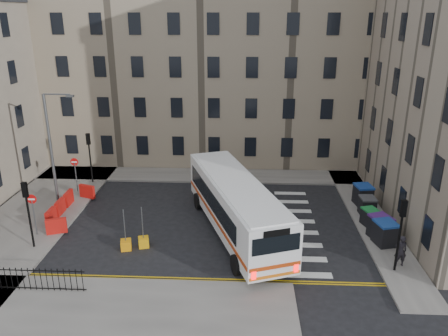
# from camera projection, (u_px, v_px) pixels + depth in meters

# --- Properties ---
(ground) EXTENTS (120.00, 120.00, 0.00)m
(ground) POSITION_uv_depth(u_px,v_px,m) (237.00, 223.00, 29.18)
(ground) COLOR black
(ground) RESTS_ON ground
(pavement_north) EXTENTS (36.00, 3.20, 0.15)m
(pavement_north) POSITION_uv_depth(u_px,v_px,m) (170.00, 175.00, 37.52)
(pavement_north) COLOR slate
(pavement_north) RESTS_ON ground
(pavement_east) EXTENTS (2.40, 26.00, 0.15)m
(pavement_east) POSITION_uv_depth(u_px,v_px,m) (359.00, 200.00, 32.51)
(pavement_east) COLOR slate
(pavement_east) RESTS_ON ground
(pavement_west) EXTENTS (6.00, 22.00, 0.15)m
(pavement_west) POSITION_uv_depth(u_px,v_px,m) (39.00, 211.00, 30.73)
(pavement_west) COLOR slate
(pavement_west) RESTS_ON ground
(pavement_sw) EXTENTS (20.00, 6.00, 0.15)m
(pavement_sw) POSITION_uv_depth(u_px,v_px,m) (81.00, 316.00, 20.07)
(pavement_sw) COLOR slate
(pavement_sw) RESTS_ON ground
(terrace_north) EXTENTS (38.30, 10.80, 17.20)m
(terrace_north) POSITION_uv_depth(u_px,v_px,m) (167.00, 64.00, 41.17)
(terrace_north) COLOR gray
(terrace_north) RESTS_ON ground
(traffic_light_east) EXTENTS (0.28, 0.22, 4.10)m
(traffic_light_east) POSITION_uv_depth(u_px,v_px,m) (401.00, 225.00, 22.65)
(traffic_light_east) COLOR black
(traffic_light_east) RESTS_ON pavement_east
(traffic_light_nw) EXTENTS (0.28, 0.22, 4.10)m
(traffic_light_nw) POSITION_uv_depth(u_px,v_px,m) (89.00, 150.00, 34.87)
(traffic_light_nw) COLOR black
(traffic_light_nw) RESTS_ON pavement_west
(traffic_light_sw) EXTENTS (0.28, 0.22, 4.10)m
(traffic_light_sw) POSITION_uv_depth(u_px,v_px,m) (27.00, 205.00, 25.00)
(traffic_light_sw) COLOR black
(traffic_light_sw) RESTS_ON pavement_west
(streetlamp) EXTENTS (0.50, 0.22, 8.14)m
(streetlamp) POSITION_uv_depth(u_px,v_px,m) (51.00, 149.00, 30.19)
(streetlamp) COLOR #595B5E
(streetlamp) RESTS_ON pavement_west
(no_entry_north) EXTENTS (0.60, 0.08, 3.00)m
(no_entry_north) POSITION_uv_depth(u_px,v_px,m) (75.00, 168.00, 33.28)
(no_entry_north) COLOR #595B5E
(no_entry_north) RESTS_ON pavement_west
(no_entry_south) EXTENTS (0.60, 0.08, 3.00)m
(no_entry_south) POSITION_uv_depth(u_px,v_px,m) (33.00, 206.00, 26.70)
(no_entry_south) COLOR #595B5E
(no_entry_south) RESTS_ON pavement_west
(roadworks_barriers) EXTENTS (1.66, 6.26, 1.00)m
(roadworks_barriers) POSITION_uv_depth(u_px,v_px,m) (65.00, 207.00, 29.97)
(roadworks_barriers) COLOR red
(roadworks_barriers) RESTS_ON pavement_west
(iron_railings) EXTENTS (7.80, 0.04, 1.20)m
(iron_railings) POSITION_uv_depth(u_px,v_px,m) (9.00, 279.00, 21.73)
(iron_railings) COLOR black
(iron_railings) RESTS_ON pavement_sw
(bus) EXTENTS (6.94, 12.86, 3.44)m
(bus) POSITION_uv_depth(u_px,v_px,m) (236.00, 204.00, 27.20)
(bus) COLOR white
(bus) RESTS_ON ground
(wheelie_bin_a) EXTENTS (1.42, 1.55, 1.44)m
(wheelie_bin_a) POSITION_uv_depth(u_px,v_px,m) (385.00, 233.00, 25.98)
(wheelie_bin_a) COLOR black
(wheelie_bin_a) RESTS_ON pavement_east
(wheelie_bin_b) EXTENTS (1.51, 1.61, 1.44)m
(wheelie_bin_b) POSITION_uv_depth(u_px,v_px,m) (380.00, 227.00, 26.69)
(wheelie_bin_b) COLOR black
(wheelie_bin_b) RESTS_ON pavement_east
(wheelie_bin_c) EXTENTS (1.15, 1.23, 1.12)m
(wheelie_bin_c) POSITION_uv_depth(u_px,v_px,m) (370.00, 217.00, 28.40)
(wheelie_bin_c) COLOR black
(wheelie_bin_c) RESTS_ON pavement_east
(wheelie_bin_d) EXTENTS (1.06, 1.20, 1.27)m
(wheelie_bin_d) POSITION_uv_depth(u_px,v_px,m) (367.00, 206.00, 29.82)
(wheelie_bin_d) COLOR black
(wheelie_bin_d) RESTS_ON pavement_east
(wheelie_bin_e) EXTENTS (1.34, 1.48, 1.46)m
(wheelie_bin_e) POSITION_uv_depth(u_px,v_px,m) (363.00, 195.00, 31.40)
(wheelie_bin_e) COLOR black
(wheelie_bin_e) RESTS_ON pavement_east
(pedestrian) EXTENTS (0.67, 0.45, 1.81)m
(pedestrian) POSITION_uv_depth(u_px,v_px,m) (401.00, 251.00, 23.69)
(pedestrian) COLOR black
(pedestrian) RESTS_ON pavement_east
(bollard_yellow) EXTENTS (0.72, 0.72, 0.60)m
(bollard_yellow) POSITION_uv_depth(u_px,v_px,m) (126.00, 245.00, 25.80)
(bollard_yellow) COLOR orange
(bollard_yellow) RESTS_ON ground
(bollard_chevron) EXTENTS (0.74, 0.74, 0.60)m
(bollard_chevron) POSITION_uv_depth(u_px,v_px,m) (144.00, 242.00, 26.10)
(bollard_chevron) COLOR orange
(bollard_chevron) RESTS_ON ground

